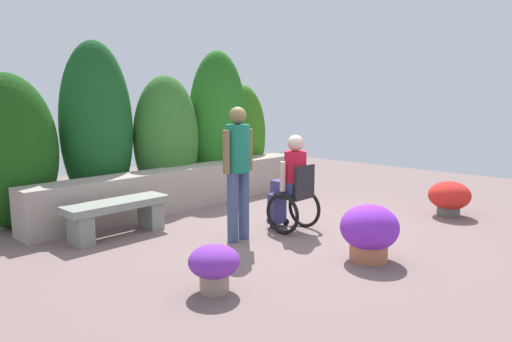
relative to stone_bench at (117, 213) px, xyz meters
The scene contains 9 objects.
ground_plane 2.21m from the stone_bench, 42.57° to the right, with size 13.59×13.59×0.00m, color #745E5B.
stone_retaining_wall 1.75m from the stone_bench, 22.54° to the left, with size 5.24×0.52×0.67m, color gray.
hedge_backdrop 2.19m from the stone_bench, 41.48° to the left, with size 5.80×1.14×2.71m.
stone_bench is the anchor object (origin of this frame).
person_in_wheelchair 2.37m from the stone_bench, 40.47° to the right, with size 0.53×0.66×1.33m.
person_standing_companion 1.77m from the stone_bench, 53.93° to the right, with size 0.49×0.30×1.71m.
flower_pot_purple_near 2.31m from the stone_bench, 97.96° to the right, with size 0.49×0.49×0.45m.
flower_pot_terracotta_by_wall 4.96m from the stone_bench, 34.66° to the right, with size 0.63×0.63×0.55m.
flower_pot_red_accent 3.26m from the stone_bench, 63.37° to the right, with size 0.66×0.66×0.64m.
Camera 1 is at (-4.66, -3.91, 1.81)m, focal length 32.11 mm.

